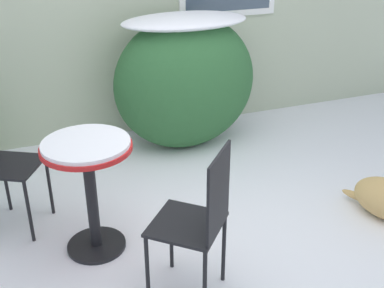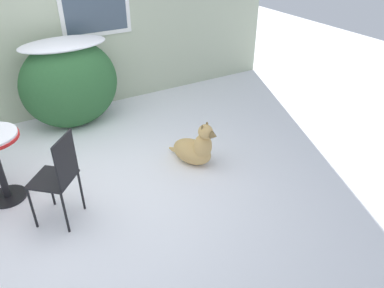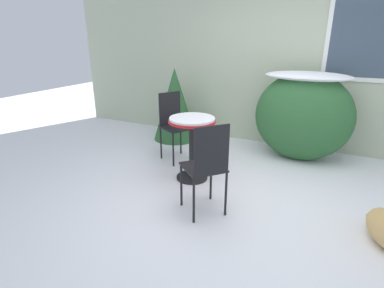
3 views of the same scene
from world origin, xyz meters
name	(u,v)px [view 3 (image 3 of 3)]	position (x,y,z in m)	size (l,w,h in m)	color
ground_plane	(241,208)	(0.00, 0.00, 0.00)	(16.00, 16.00, 0.00)	white
house_wall	(293,47)	(0.04, 2.20, 1.54)	(8.00, 0.10, 3.06)	#B2BC9E
shrub_left	(303,115)	(0.34, 1.66, 0.66)	(1.33, 0.75, 1.25)	#2D6033
evergreen_bush	(175,104)	(-1.72, 1.69, 0.60)	(0.75, 0.75, 1.21)	#2D6033
patio_table	(192,134)	(-0.77, 0.40, 0.59)	(0.57, 0.57, 0.79)	black
patio_chair_near_table	(174,123)	(-1.29, 0.89, 0.54)	(0.51, 0.51, 0.96)	black
patio_chair_far_side	(206,165)	(-0.29, -0.26, 0.54)	(0.53, 0.53, 0.96)	black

